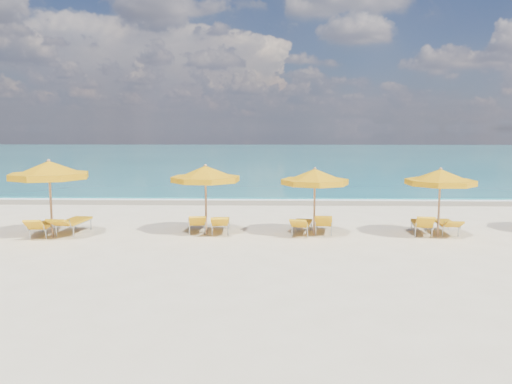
{
  "coord_description": "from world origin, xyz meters",
  "views": [
    {
      "loc": [
        0.43,
        -15.89,
        3.42
      ],
      "look_at": [
        0.0,
        1.5,
        1.2
      ],
      "focal_mm": 35.0,
      "sensor_mm": 36.0,
      "label": 1
    }
  ],
  "objects": [
    {
      "name": "lounger_2_left",
      "position": [
        -6.76,
        -0.39,
        0.2
      ],
      "size": [
        0.68,
        1.7,
        0.71
      ],
      "rotation": [
        0.0,
        0.0,
        0.08
      ],
      "color": "#A5A8AD",
      "rests_on": "ground"
    },
    {
      "name": "lounger_2_right",
      "position": [
        -5.95,
        0.01,
        0.23
      ],
      "size": [
        0.81,
        2.03,
        0.71
      ],
      "rotation": [
        0.0,
        0.0,
        -0.09
      ],
      "color": "#A5A8AD",
      "rests_on": "ground"
    },
    {
      "name": "umbrella_3",
      "position": [
        -1.6,
        0.08,
        1.95
      ],
      "size": [
        2.8,
        2.8,
        2.28
      ],
      "rotation": [
        0.0,
        0.0,
        0.29
      ],
      "color": "tan",
      "rests_on": "ground"
    },
    {
      "name": "foam_line",
      "position": [
        0.0,
        8.2,
        0.0
      ],
      "size": [
        120.0,
        1.2,
        0.03
      ],
      "primitive_type": "cube",
      "color": "white",
      "rests_on": "ground"
    },
    {
      "name": "whitecap_near",
      "position": [
        -6.0,
        17.0,
        0.0
      ],
      "size": [
        14.0,
        0.36,
        0.05
      ],
      "primitive_type": "cube",
      "color": "white",
      "rests_on": "ground"
    },
    {
      "name": "umbrella_4",
      "position": [
        1.91,
        -0.06,
        1.88
      ],
      "size": [
        2.27,
        2.27,
        2.2
      ],
      "rotation": [
        0.0,
        0.0,
        0.05
      ],
      "color": "tan",
      "rests_on": "ground"
    },
    {
      "name": "ocean",
      "position": [
        0.0,
        48.0,
        0.0
      ],
      "size": [
        120.0,
        80.0,
        0.3
      ],
      "primitive_type": "cube",
      "color": "#146C74",
      "rests_on": "ground"
    },
    {
      "name": "umbrella_5",
      "position": [
        5.84,
        -0.16,
        1.88
      ],
      "size": [
        2.87,
        2.87,
        2.21
      ],
      "rotation": [
        0.0,
        0.0,
        0.41
      ],
      "color": "tan",
      "rests_on": "ground"
    },
    {
      "name": "ground_plane",
      "position": [
        0.0,
        0.0,
        0.0
      ],
      "size": [
        120.0,
        120.0,
        0.0
      ],
      "primitive_type": "plane",
      "color": "beige"
    },
    {
      "name": "lounger_3_right",
      "position": [
        -1.14,
        0.3,
        0.21
      ],
      "size": [
        0.67,
        1.78,
        0.7
      ],
      "rotation": [
        0.0,
        0.0,
        0.06
      ],
      "color": "#A5A8AD",
      "rests_on": "ground"
    },
    {
      "name": "lounger_5_left",
      "position": [
        5.42,
        0.16,
        0.21
      ],
      "size": [
        0.82,
        1.73,
        0.76
      ],
      "rotation": [
        0.0,
        0.0,
        -0.17
      ],
      "color": "#A5A8AD",
      "rests_on": "ground"
    },
    {
      "name": "lounger_4_left",
      "position": [
        1.53,
        0.15,
        0.2
      ],
      "size": [
        0.86,
        1.76,
        0.67
      ],
      "rotation": [
        0.0,
        0.0,
        -0.2
      ],
      "color": "#A5A8AD",
      "rests_on": "ground"
    },
    {
      "name": "whitecap_far",
      "position": [
        8.0,
        24.0,
        0.0
      ],
      "size": [
        18.0,
        0.3,
        0.05
      ],
      "primitive_type": "cube",
      "color": "white",
      "rests_on": "ground"
    },
    {
      "name": "lounger_5_right",
      "position": [
        6.26,
        0.31,
        0.2
      ],
      "size": [
        0.64,
        1.72,
        0.61
      ],
      "rotation": [
        0.0,
        0.0,
        -0.06
      ],
      "color": "#A5A8AD",
      "rests_on": "ground"
    },
    {
      "name": "wet_sand_band",
      "position": [
        0.0,
        7.4,
        0.0
      ],
      "size": [
        120.0,
        2.6,
        0.01
      ],
      "primitive_type": "cube",
      "color": "tan",
      "rests_on": "ground"
    },
    {
      "name": "lounger_3_left",
      "position": [
        -1.94,
        0.37,
        0.2
      ],
      "size": [
        0.82,
        1.74,
        0.71
      ],
      "rotation": [
        0.0,
        0.0,
        0.17
      ],
      "color": "#A5A8AD",
      "rests_on": "ground"
    },
    {
      "name": "umbrella_2",
      "position": [
        -6.4,
        -0.57,
        2.11
      ],
      "size": [
        2.69,
        2.69,
        2.48
      ],
      "rotation": [
        0.0,
        0.0,
        -0.11
      ],
      "color": "tan",
      "rests_on": "ground"
    },
    {
      "name": "lounger_4_right",
      "position": [
        2.27,
        0.36,
        0.2
      ],
      "size": [
        0.76,
        1.71,
        0.74
      ],
      "rotation": [
        0.0,
        0.0,
        -0.13
      ],
      "color": "#A5A8AD",
      "rests_on": "ground"
    }
  ]
}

